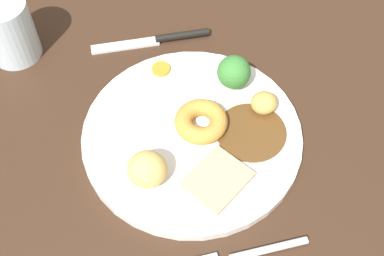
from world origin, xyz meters
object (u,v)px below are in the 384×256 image
at_px(knife, 162,39).
at_px(water_glass, 9,30).
at_px(roast_potato_right, 147,169).
at_px(broccoli_floret, 234,72).
at_px(dinner_plate, 192,135).
at_px(meat_slice_main, 218,179).
at_px(carrot_coin_front, 161,69).
at_px(fork, 241,256).
at_px(roast_potato_left, 264,103).
at_px(yorkshire_pudding, 201,122).

height_order(knife, water_glass, water_glass).
xyz_separation_m(roast_potato_right, broccoli_floret, (0.11, -0.15, 0.01)).
xyz_separation_m(dinner_plate, meat_slice_main, (-0.08, -0.01, 0.01)).
distance_m(carrot_coin_front, fork, 0.29).
xyz_separation_m(meat_slice_main, roast_potato_right, (0.03, 0.08, 0.02)).
height_order(broccoli_floret, fork, broccoli_floret).
bearing_deg(carrot_coin_front, fork, -176.16).
xyz_separation_m(dinner_plate, fork, (-0.18, -0.01, -0.00)).
height_order(roast_potato_left, water_glass, water_glass).
distance_m(knife, water_glass, 0.23).
height_order(meat_slice_main, knife, meat_slice_main).
xyz_separation_m(carrot_coin_front, water_glass, (0.11, 0.20, 0.03)).
height_order(fork, knife, knife).
relative_size(roast_potato_right, water_glass, 0.52).
bearing_deg(carrot_coin_front, roast_potato_right, 160.72).
relative_size(fork, knife, 0.82).
distance_m(meat_slice_main, water_glass, 0.38).
height_order(broccoli_floret, knife, broccoli_floret).
height_order(meat_slice_main, fork, meat_slice_main).
distance_m(meat_slice_main, yorkshire_pudding, 0.09).
height_order(yorkshire_pudding, water_glass, water_glass).
height_order(yorkshire_pudding, roast_potato_right, roast_potato_right).
bearing_deg(knife, yorkshire_pudding, 97.70).
xyz_separation_m(roast_potato_left, knife, (0.18, 0.10, -0.02)).
relative_size(meat_slice_main, knife, 0.40).
bearing_deg(dinner_plate, meat_slice_main, -173.04).
bearing_deg(broccoli_floret, meat_slice_main, 154.02).
height_order(meat_slice_main, broccoli_floret, broccoli_floret).
distance_m(dinner_plate, fork, 0.18).
xyz_separation_m(broccoli_floret, water_glass, (0.17, 0.29, 0.00)).
distance_m(meat_slice_main, knife, 0.27).
bearing_deg(broccoli_floret, knife, 29.54).
distance_m(roast_potato_left, fork, 0.21).
bearing_deg(knife, fork, 95.34).
xyz_separation_m(meat_slice_main, broccoli_floret, (0.14, -0.07, 0.02)).
bearing_deg(broccoli_floret, yorkshire_pudding, 130.84).
bearing_deg(roast_potato_left, water_glass, 55.63).
distance_m(yorkshire_pudding, fork, 0.18).
bearing_deg(broccoli_floret, fork, 163.30).
bearing_deg(dinner_plate, fork, -177.65).
relative_size(roast_potato_left, water_glass, 0.39).
height_order(carrot_coin_front, broccoli_floret, broccoli_floret).
bearing_deg(yorkshire_pudding, carrot_coin_front, 13.28).
distance_m(roast_potato_left, water_glass, 0.38).
height_order(dinner_plate, carrot_coin_front, carrot_coin_front).
bearing_deg(roast_potato_left, yorkshire_pudding, 92.67).
height_order(meat_slice_main, water_glass, water_glass).
height_order(yorkshire_pudding, knife, yorkshire_pudding).
distance_m(yorkshire_pudding, knife, 0.18).
bearing_deg(dinner_plate, knife, -1.74).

